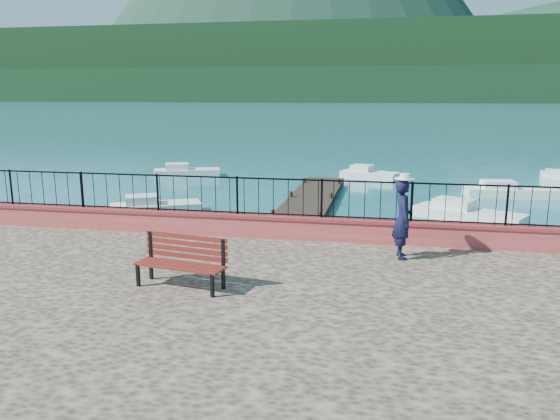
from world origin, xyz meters
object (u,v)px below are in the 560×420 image
at_px(park_bench, 181,272).
at_px(person, 403,219).
at_px(boat_2, 512,189).
at_px(boat_0, 156,204).
at_px(boat_5, 555,176).
at_px(boat_3, 187,170).
at_px(boat_1, 469,210).
at_px(boat_4, 370,172).

xyz_separation_m(park_bench, person, (4.19, 2.78, 0.61)).
xyz_separation_m(park_bench, boat_2, (9.68, 17.84, -1.10)).
distance_m(boat_0, boat_5, 21.76).
distance_m(boat_2, boat_3, 17.88).
relative_size(person, boat_2, 0.42).
distance_m(person, boat_0, 12.90).
height_order(person, boat_1, person).
relative_size(person, boat_3, 0.47).
relative_size(boat_2, boat_5, 1.15).
distance_m(boat_0, boat_1, 12.53).
relative_size(boat_1, boat_2, 0.97).
relative_size(boat_3, boat_4, 1.18).
bearing_deg(boat_5, boat_0, 133.84).
bearing_deg(boat_4, boat_0, -107.37).
relative_size(person, boat_0, 0.50).
distance_m(person, boat_3, 22.06).
height_order(park_bench, boat_3, park_bench).
bearing_deg(boat_5, boat_3, 105.97).
xyz_separation_m(person, boat_2, (5.49, 15.07, -1.70)).
distance_m(boat_2, boat_5, 5.89).
xyz_separation_m(boat_3, boat_4, (10.73, 1.06, 0.00)).
distance_m(boat_0, boat_4, 13.86).
height_order(park_bench, boat_0, park_bench).
distance_m(boat_2, boat_4, 8.12).
distance_m(person, boat_1, 10.06).
bearing_deg(boat_3, boat_0, -95.67).
xyz_separation_m(boat_0, boat_4, (8.32, 11.08, 0.00)).
relative_size(person, boat_5, 0.49).
height_order(person, boat_2, person).
distance_m(boat_1, boat_3, 17.33).
height_order(boat_0, boat_4, same).
relative_size(boat_1, boat_4, 1.28).
height_order(boat_1, boat_5, same).
bearing_deg(boat_2, park_bench, -125.34).
relative_size(person, boat_1, 0.44).
relative_size(park_bench, boat_5, 0.50).
xyz_separation_m(person, boat_5, (8.73, 19.99, -1.70)).
height_order(boat_1, boat_2, same).
height_order(park_bench, boat_2, park_bench).
distance_m(boat_4, boat_5, 10.09).
relative_size(park_bench, person, 1.02).
distance_m(person, boat_5, 21.87).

